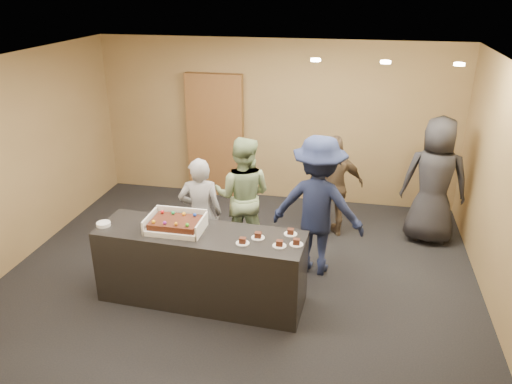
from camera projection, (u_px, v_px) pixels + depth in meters
room at (241, 175)px, 6.07m from camera, size 6.04×6.00×2.70m
serving_counter at (201, 267)px, 5.82m from camera, size 2.43×0.81×0.90m
storage_cabinet at (215, 136)px, 8.54m from camera, size 0.97×0.15×2.13m
cake_box at (177, 226)px, 5.70m from camera, size 0.64×0.44×0.19m
sheet_cake at (175, 222)px, 5.66m from camera, size 0.55×0.38×0.11m
plate_stack at (104, 224)px, 5.80m from camera, size 0.16×0.16×0.04m
slice_a at (243, 241)px, 5.40m from camera, size 0.15×0.15×0.07m
slice_b at (258, 236)px, 5.52m from camera, size 0.15×0.15×0.07m
slice_c at (279, 244)px, 5.35m from camera, size 0.15×0.15×0.07m
slice_d at (291, 232)px, 5.60m from camera, size 0.15×0.15×0.07m
slice_e at (296, 243)px, 5.38m from camera, size 0.15×0.15×0.07m
person_server_grey at (201, 214)px, 6.42m from camera, size 0.62×0.48×1.52m
person_sage_man at (243, 196)px, 6.78m from camera, size 0.81×0.63×1.66m
person_navy_man at (318, 206)px, 6.27m from camera, size 1.27×0.84×1.83m
person_brown_extra at (334, 187)px, 7.23m from camera, size 0.98×0.71×1.54m
person_dark_suit at (434, 181)px, 7.03m from camera, size 0.95×0.67×1.85m
ceiling_spotlights at (386, 62)px, 5.70m from camera, size 1.72×0.12×0.03m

